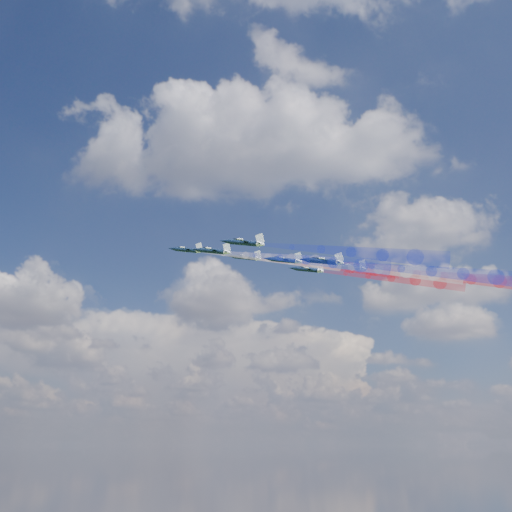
# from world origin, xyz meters

# --- Properties ---
(jet_lead) EXTENTS (12.34, 10.60, 6.03)m
(jet_lead) POSITION_xyz_m (-11.91, 17.78, 172.94)
(jet_lead) COLOR black
(trail_lead) EXTENTS (36.18, 11.24, 11.03)m
(trail_lead) POSITION_xyz_m (9.91, 13.25, 168.47)
(trail_lead) COLOR white
(jet_inner_left) EXTENTS (12.34, 10.60, 6.03)m
(jet_inner_left) POSITION_xyz_m (-1.74, 3.46, 167.57)
(jet_inner_left) COLOR black
(trail_inner_left) EXTENTS (36.18, 11.24, 11.03)m
(trail_inner_left) POSITION_xyz_m (20.08, -1.07, 163.09)
(trail_inner_left) COLOR #1727CA
(jet_inner_right) EXTENTS (12.34, 10.60, 6.03)m
(jet_inner_right) POSITION_xyz_m (2.17, 26.06, 172.80)
(jet_inner_right) COLOR black
(trail_inner_right) EXTENTS (36.18, 11.24, 11.03)m
(trail_inner_right) POSITION_xyz_m (23.99, 21.53, 168.33)
(trail_inner_right) COLOR red
(jet_outer_left) EXTENTS (12.34, 10.60, 6.03)m
(jet_outer_left) POSITION_xyz_m (7.86, -9.90, 164.62)
(jet_outer_left) COLOR black
(trail_outer_left) EXTENTS (36.18, 11.24, 11.03)m
(trail_outer_left) POSITION_xyz_m (29.68, -14.43, 160.15)
(trail_outer_left) COLOR #1727CA
(jet_center_third) EXTENTS (12.34, 10.60, 6.03)m
(jet_center_third) POSITION_xyz_m (14.07, 10.99, 166.92)
(jet_center_third) COLOR black
(trail_center_third) EXTENTS (36.18, 11.24, 11.03)m
(trail_center_third) POSITION_xyz_m (35.90, 6.47, 162.45)
(trail_center_third) COLOR white
(jet_outer_right) EXTENTS (12.34, 10.60, 6.03)m
(jet_outer_right) POSITION_xyz_m (18.38, 31.41, 170.24)
(jet_outer_right) COLOR black
(trail_outer_right) EXTENTS (36.18, 11.24, 11.03)m
(trail_outer_right) POSITION_xyz_m (40.20, 26.88, 165.77)
(trail_outer_right) COLOR red
(jet_rear_left) EXTENTS (12.34, 10.60, 6.03)m
(jet_rear_left) POSITION_xyz_m (23.74, -1.40, 162.45)
(jet_rear_left) COLOR black
(trail_rear_left) EXTENTS (36.18, 11.24, 11.03)m
(trail_rear_left) POSITION_xyz_m (45.56, -5.93, 157.98)
(trail_rear_left) COLOR #1727CA
(jet_rear_right) EXTENTS (12.34, 10.60, 6.03)m
(jet_rear_right) POSITION_xyz_m (29.27, 18.21, 166.60)
(jet_rear_right) COLOR black
(trail_rear_right) EXTENTS (36.18, 11.24, 11.03)m
(trail_rear_right) POSITION_xyz_m (51.10, 13.68, 162.13)
(trail_rear_right) COLOR red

